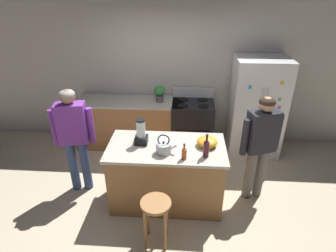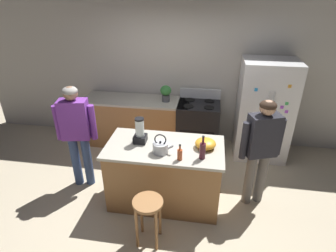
% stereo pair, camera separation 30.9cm
% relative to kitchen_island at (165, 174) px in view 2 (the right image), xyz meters
% --- Properties ---
extents(ground_plane, '(14.00, 14.00, 0.00)m').
position_rel_kitchen_island_xyz_m(ground_plane, '(0.00, 0.00, -0.46)').
color(ground_plane, beige).
extents(back_wall, '(8.00, 0.10, 2.70)m').
position_rel_kitchen_island_xyz_m(back_wall, '(0.00, 1.95, 0.89)').
color(back_wall, '#BCB7AD').
rests_on(back_wall, ground_plane).
extents(kitchen_island, '(1.58, 0.83, 0.92)m').
position_rel_kitchen_island_xyz_m(kitchen_island, '(0.00, 0.00, 0.00)').
color(kitchen_island, '#9E6B3D').
rests_on(kitchen_island, ground_plane).
extents(back_counter_run, '(2.00, 0.64, 0.92)m').
position_rel_kitchen_island_xyz_m(back_counter_run, '(-0.80, 1.55, -0.00)').
color(back_counter_run, '#9E6B3D').
rests_on(back_counter_run, ground_plane).
extents(refrigerator, '(0.90, 0.73, 1.76)m').
position_rel_kitchen_island_xyz_m(refrigerator, '(1.50, 1.50, 0.42)').
color(refrigerator, silver).
rests_on(refrigerator, ground_plane).
extents(stove_range, '(0.76, 0.65, 1.10)m').
position_rel_kitchen_island_xyz_m(stove_range, '(0.37, 1.52, 0.01)').
color(stove_range, black).
rests_on(stove_range, ground_plane).
extents(person_by_island_left, '(0.60, 0.29, 1.63)m').
position_rel_kitchen_island_xyz_m(person_by_island_left, '(-1.33, 0.18, 0.52)').
color(person_by_island_left, '#384C7A').
rests_on(person_by_island_left, ground_plane).
extents(person_by_sink_right, '(0.59, 0.34, 1.59)m').
position_rel_kitchen_island_xyz_m(person_by_sink_right, '(1.27, 0.18, 0.50)').
color(person_by_sink_right, '#66605B').
rests_on(person_by_sink_right, ground_plane).
extents(bar_stool, '(0.36, 0.36, 0.64)m').
position_rel_kitchen_island_xyz_m(bar_stool, '(-0.07, -0.76, 0.03)').
color(bar_stool, '#9E6B3D').
rests_on(bar_stool, ground_plane).
extents(potted_plant, '(0.20, 0.20, 0.30)m').
position_rel_kitchen_island_xyz_m(potted_plant, '(-0.24, 1.55, 0.63)').
color(potted_plant, '#4C4C51').
rests_on(potted_plant, back_counter_run).
extents(blender_appliance, '(0.17, 0.17, 0.36)m').
position_rel_kitchen_island_xyz_m(blender_appliance, '(-0.35, 0.06, 0.61)').
color(blender_appliance, black).
rests_on(blender_appliance, kitchen_island).
extents(bottle_cooking_sauce, '(0.06, 0.06, 0.22)m').
position_rel_kitchen_island_xyz_m(bottle_cooking_sauce, '(0.24, -0.28, 0.54)').
color(bottle_cooking_sauce, '#B24C26').
rests_on(bottle_cooking_sauce, kitchen_island).
extents(bottle_wine, '(0.08, 0.08, 0.32)m').
position_rel_kitchen_island_xyz_m(bottle_wine, '(0.51, -0.21, 0.58)').
color(bottle_wine, '#471923').
rests_on(bottle_wine, kitchen_island).
extents(mixing_bowl, '(0.28, 0.28, 0.12)m').
position_rel_kitchen_island_xyz_m(mixing_bowl, '(0.54, 0.05, 0.52)').
color(mixing_bowl, orange).
rests_on(mixing_bowl, kitchen_island).
extents(tea_kettle, '(0.28, 0.20, 0.27)m').
position_rel_kitchen_island_xyz_m(tea_kettle, '(-0.02, -0.16, 0.54)').
color(tea_kettle, '#B7BABF').
rests_on(tea_kettle, kitchen_island).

